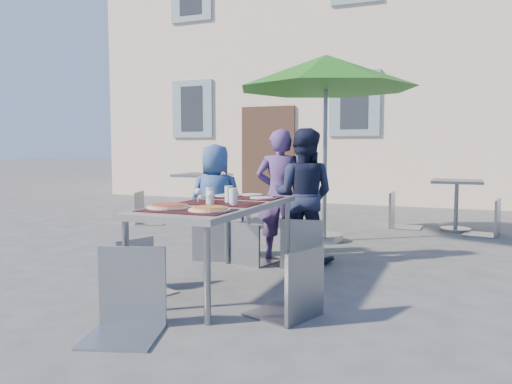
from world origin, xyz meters
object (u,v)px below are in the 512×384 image
at_px(chair_3, 141,235).
at_px(bg_chair_l_1, 400,188).
at_px(child_2, 303,195).
at_px(chair_0, 212,213).
at_px(bg_chair_r_1, 490,195).
at_px(cafe_table_1, 457,196).
at_px(chair_5, 126,240).
at_px(pizza_near_left, 168,206).
at_px(dining_table, 219,210).
at_px(cafe_table_0, 203,188).
at_px(bg_chair_r_0, 242,193).
at_px(bg_chair_l_0, 145,188).
at_px(chair_2, 303,212).
at_px(pizza_near_right, 209,209).
at_px(chair_4, 294,240).
at_px(child_0, 216,201).
at_px(chair_1, 250,219).
at_px(patio_umbrella, 326,74).
at_px(child_1, 280,195).

bearing_deg(chair_3, bg_chair_l_1, 69.76).
bearing_deg(child_2, chair_0, 14.75).
distance_m(child_2, bg_chair_r_1, 3.20).
bearing_deg(cafe_table_1, chair_5, -110.68).
relative_size(chair_0, bg_chair_l_1, 0.86).
height_order(pizza_near_left, cafe_table_1, pizza_near_left).
xyz_separation_m(dining_table, cafe_table_0, (-1.97, 3.33, -0.11)).
bearing_deg(chair_5, child_2, 79.21).
relative_size(chair_5, bg_chair_r_0, 1.14).
height_order(chair_5, bg_chair_l_0, chair_5).
relative_size(pizza_near_left, bg_chair_r_1, 0.35).
bearing_deg(bg_chair_l_1, chair_2, -101.20).
xyz_separation_m(pizza_near_right, cafe_table_1, (1.73, 4.60, -0.25)).
height_order(chair_3, bg_chair_l_0, bg_chair_l_0).
xyz_separation_m(chair_4, cafe_table_1, (1.05, 4.60, -0.05)).
xyz_separation_m(chair_3, bg_chair_l_1, (1.65, 4.47, 0.12)).
bearing_deg(cafe_table_0, chair_2, -43.84).
bearing_deg(chair_5, chair_3, 119.84).
bearing_deg(child_2, dining_table, 70.41).
distance_m(child_0, bg_chair_l_0, 2.87).
xyz_separation_m(child_2, bg_chair_l_0, (-3.19, 1.66, -0.14)).
xyz_separation_m(pizza_near_left, cafe_table_0, (-1.76, 3.82, -0.18)).
relative_size(pizza_near_right, child_2, 0.22).
xyz_separation_m(chair_1, chair_4, (0.94, -1.43, 0.09)).
xyz_separation_m(child_0, bg_chair_l_1, (1.68, 2.99, -0.03)).
relative_size(chair_5, bg_chair_l_1, 1.02).
xyz_separation_m(chair_0, bg_chair_l_1, (1.65, 3.14, 0.09)).
bearing_deg(bg_chair_r_0, patio_umbrella, -23.88).
xyz_separation_m(chair_5, cafe_table_0, (-1.87, 4.52, -0.04)).
relative_size(patio_umbrella, bg_chair_r_0, 2.63).
relative_size(chair_1, cafe_table_1, 1.11).
height_order(chair_0, bg_chair_r_0, bg_chair_r_0).
height_order(cafe_table_0, bg_chair_l_1, bg_chair_l_1).
distance_m(dining_table, bg_chair_r_1, 4.46).
distance_m(chair_5, bg_chair_r_0, 4.49).
height_order(dining_table, bg_chair_l_1, bg_chair_l_1).
distance_m(dining_table, chair_5, 1.19).
bearing_deg(chair_3, cafe_table_1, 60.99).
relative_size(child_0, child_2, 0.89).
height_order(child_1, patio_umbrella, patio_umbrella).
xyz_separation_m(pizza_near_left, bg_chair_r_1, (2.55, 4.28, -0.19)).
distance_m(chair_2, cafe_table_0, 3.37).
xyz_separation_m(patio_umbrella, bg_chair_l_0, (-3.11, 0.43, -1.60)).
bearing_deg(bg_chair_l_0, child_0, -39.51).
bearing_deg(chair_4, cafe_table_1, 77.13).
relative_size(dining_table, chair_0, 2.08).
bearing_deg(chair_2, child_1, 141.60).
bearing_deg(dining_table, child_1, 85.21).
distance_m(chair_5, cafe_table_1, 5.65).
bearing_deg(chair_4, bg_chair_r_0, 118.96).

